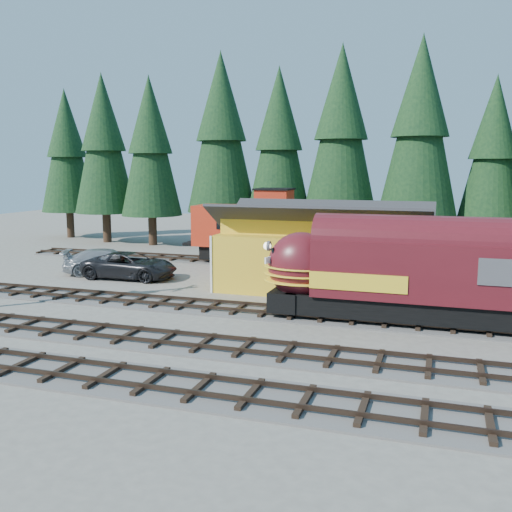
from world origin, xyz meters
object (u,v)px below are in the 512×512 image
(pickup_truck_a, at_px, (130,265))
(caboose, at_px, (262,230))
(pickup_truck_b, at_px, (108,262))
(locomotive, at_px, (407,277))
(depot, at_px, (322,241))

(pickup_truck_a, bearing_deg, caboose, -41.69)
(pickup_truck_b, bearing_deg, locomotive, -131.65)
(locomotive, height_order, pickup_truck_b, locomotive)
(depot, distance_m, caboose, 9.75)
(locomotive, relative_size, pickup_truck_a, 2.28)
(pickup_truck_b, bearing_deg, pickup_truck_a, -134.40)
(pickup_truck_a, xyz_separation_m, pickup_truck_b, (-2.24, 0.86, 0.00))
(depot, bearing_deg, pickup_truck_a, -177.39)
(depot, bearing_deg, caboose, 129.64)
(caboose, xyz_separation_m, pickup_truck_a, (-6.68, -8.09, -1.78))
(caboose, distance_m, pickup_truck_a, 10.64)
(depot, xyz_separation_m, caboose, (-6.21, 7.50, -0.31))
(locomotive, bearing_deg, pickup_truck_b, 161.70)
(caboose, bearing_deg, locomotive, -50.45)
(locomotive, height_order, caboose, caboose)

